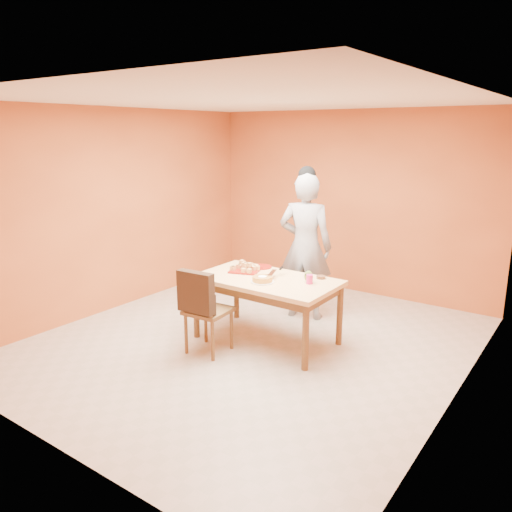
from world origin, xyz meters
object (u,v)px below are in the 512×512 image
Objects in this scene: person at (305,247)px; checker_tin at (321,277)px; dining_chair at (207,309)px; red_dinner_plate at (261,267)px; dining_table at (267,286)px; magenta_glass at (310,279)px; pastry_platter at (245,270)px; sponge_cake at (262,279)px; egg_ornament at (309,276)px.

person is 18.06× the size of checker_tin.
dining_chair is 1.02m from red_dinner_plate.
dining_table is 0.48m from red_dinner_plate.
pastry_platter is at bearing 179.45° from magenta_glass.
dining_chair is 4.33× the size of sponge_cake.
dining_table is 0.51m from egg_ornament.
pastry_platter is 3.25× the size of magenta_glass.
dining_chair is at bearing -131.43° from checker_tin.
magenta_glass reaches higher than checker_tin.
sponge_cake is at bearing -132.35° from checker_tin.
person reaches higher than pastry_platter.
red_dinner_plate is (0.06, 0.24, -0.00)m from pastry_platter.
checker_tin is at bearing 47.65° from sponge_cake.
egg_ornament is (0.84, 0.04, 0.06)m from pastry_platter.
egg_ornament is 0.06m from magenta_glass.
dining_table is 1.65× the size of dining_chair.
dining_table is 6.35× the size of red_dinner_plate.
magenta_glass is at bearing -91.43° from checker_tin.
sponge_cake reaches higher than checker_tin.
dining_table is at bearing 106.47° from sponge_cake.
pastry_platter reaches higher than red_dinner_plate.
pastry_platter is at bearing 87.52° from dining_chair.
magenta_glass is (0.45, 0.25, 0.01)m from sponge_cake.
pastry_platter is at bearing -104.85° from red_dinner_plate.
egg_ornament reaches higher than checker_tin.
pastry_platter is 2.57× the size of egg_ornament.
red_dinner_plate is at bearing 50.09° from person.
pastry_platter is 0.25m from red_dinner_plate.
pastry_platter is 0.88m from magenta_glass.
checker_tin reaches higher than pastry_platter.
egg_ornament reaches higher than sponge_cake.
dining_chair is 7.41× the size of egg_ornament.
pastry_platter is 1.50× the size of sponge_cake.
person is 0.92m from pastry_platter.
person is at bearing 74.48° from dining_chair.
checker_tin is (0.89, 0.24, 0.01)m from pastry_platter.
person is 7.50× the size of red_dinner_plate.
magenta_glass is (0.82, -0.25, 0.04)m from red_dinner_plate.
dining_table is 0.85× the size of person.
dining_chair is 2.88× the size of pastry_platter.
magenta_glass is 0.25m from checker_tin.
red_dinner_plate is 0.82m from checker_tin.
dining_table is at bearing -145.30° from checker_tin.
dining_table is at bearing -159.84° from egg_ornament.
person reaches higher than dining_table.
sponge_cake is 1.71× the size of egg_ornament.
person reaches higher than egg_ornament.
person reaches higher than checker_tin.
sponge_cake is at bearing -150.94° from magenta_glass.
dining_chair reaches higher than sponge_cake.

